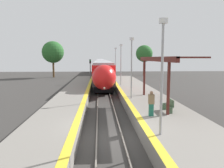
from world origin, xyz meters
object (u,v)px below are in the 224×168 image
(lamppost_mid, at_px, (132,64))
(lamppost_farthest, at_px, (115,61))
(lamppost_near, at_px, (162,70))
(railway_signal, at_px, (90,69))
(train, at_px, (101,65))
(platform_bench, at_px, (168,105))
(lamppost_far, at_px, (121,62))
(person_waiting, at_px, (151,103))

(lamppost_mid, xyz_separation_m, lamppost_farthest, (0.00, 19.01, 0.00))
(lamppost_near, distance_m, lamppost_mid, 9.51)
(railway_signal, distance_m, lamppost_mid, 19.65)
(train, xyz_separation_m, platform_bench, (4.14, -52.32, -0.90))
(railway_signal, bearing_deg, train, 85.74)
(lamppost_mid, bearing_deg, train, 92.84)
(platform_bench, height_order, lamppost_mid, lamppost_mid)
(lamppost_far, bearing_deg, person_waiting, -88.72)
(railway_signal, height_order, lamppost_near, lamppost_near)
(train, bearing_deg, platform_bench, -85.48)
(railway_signal, height_order, lamppost_mid, lamppost_mid)
(railway_signal, distance_m, lamppost_near, 28.97)
(lamppost_far, bearing_deg, train, 93.55)
(platform_bench, relative_size, lamppost_near, 0.27)
(platform_bench, height_order, lamppost_far, lamppost_far)
(lamppost_near, xyz_separation_m, lamppost_farthest, (0.00, 28.52, 0.00))
(lamppost_farthest, bearing_deg, lamppost_far, -90.00)
(lamppost_near, height_order, lamppost_far, same)
(train, distance_m, platform_bench, 52.49)
(train, xyz_separation_m, lamppost_far, (2.34, -37.71, 1.73))
(platform_bench, height_order, lamppost_near, lamppost_near)
(platform_bench, xyz_separation_m, lamppost_near, (-1.80, -4.40, 2.63))
(train, xyz_separation_m, railway_signal, (-2.10, -28.13, 0.35))
(lamppost_mid, bearing_deg, person_waiting, -86.74)
(lamppost_mid, relative_size, lamppost_farthest, 1.00)
(platform_bench, distance_m, lamppost_far, 14.95)
(platform_bench, height_order, lamppost_farthest, lamppost_farthest)
(platform_bench, bearing_deg, lamppost_near, -112.20)
(lamppost_mid, relative_size, lamppost_far, 1.00)
(person_waiting, height_order, lamppost_mid, lamppost_mid)
(person_waiting, height_order, railway_signal, railway_signal)
(lamppost_mid, bearing_deg, lamppost_near, -90.00)
(person_waiting, relative_size, railway_signal, 0.38)
(railway_signal, bearing_deg, lamppost_farthest, -1.00)
(lamppost_mid, bearing_deg, railway_signal, 103.09)
(platform_bench, relative_size, railway_signal, 0.35)
(platform_bench, distance_m, railway_signal, 25.01)
(person_waiting, bearing_deg, lamppost_far, 91.28)
(railway_signal, bearing_deg, lamppost_mid, -76.91)
(platform_bench, bearing_deg, lamppost_far, 97.01)
(lamppost_farthest, bearing_deg, train, 94.74)
(person_waiting, xyz_separation_m, lamppost_mid, (-0.35, 6.16, 2.28))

